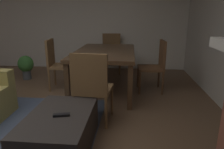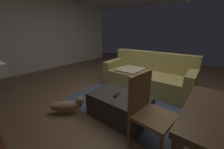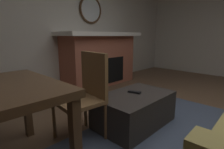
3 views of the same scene
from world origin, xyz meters
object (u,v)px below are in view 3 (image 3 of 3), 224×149
(fireplace, at_px, (100,59))
(ottoman_coffee_table, at_px, (134,110))
(round_wall_mirror, at_px, (91,10))
(small_dog, at_px, (139,91))
(tv_remote, at_px, (134,92))
(dining_chair_west, at_px, (86,91))

(fireplace, bearing_deg, ottoman_coffee_table, 60.38)
(fireplace, bearing_deg, round_wall_mirror, -90.00)
(round_wall_mirror, xyz_separation_m, ottoman_coffee_table, (1.00, 2.04, -1.47))
(ottoman_coffee_table, bearing_deg, fireplace, -119.62)
(small_dog, bearing_deg, tv_remote, 31.77)
(ottoman_coffee_table, xyz_separation_m, dining_chair_west, (0.57, -0.22, 0.32))
(dining_chair_west, relative_size, small_dog, 1.78)
(fireplace, xyz_separation_m, round_wall_mirror, (0.00, -0.29, 1.08))
(round_wall_mirror, distance_m, ottoman_coffee_table, 2.70)
(fireplace, relative_size, dining_chair_west, 2.08)
(ottoman_coffee_table, relative_size, tv_remote, 6.03)
(fireplace, height_order, small_dog, fireplace)
(round_wall_mirror, bearing_deg, dining_chair_west, 49.18)
(fireplace, xyz_separation_m, ottoman_coffee_table, (1.00, 1.75, -0.39))
(dining_chair_west, bearing_deg, fireplace, -135.70)
(round_wall_mirror, relative_size, tv_remote, 3.88)
(round_wall_mirror, distance_m, dining_chair_west, 2.66)
(tv_remote, distance_m, small_dog, 0.89)
(round_wall_mirror, height_order, tv_remote, round_wall_mirror)
(round_wall_mirror, distance_m, tv_remote, 2.55)
(tv_remote, height_order, dining_chair_west, dining_chair_west)
(round_wall_mirror, xyz_separation_m, dining_chair_west, (1.57, 1.81, -1.15))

